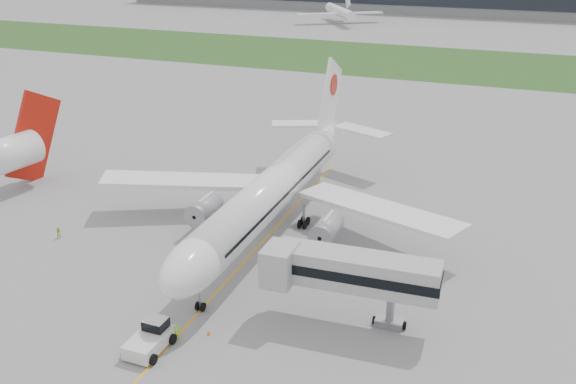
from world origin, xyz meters
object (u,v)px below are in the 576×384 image
at_px(ground_crew_near, 176,332).
at_px(jet_bridge, 345,271).
at_px(pushback_tug, 151,337).
at_px(neighbor_aircraft, 7,153).
at_px(airliner, 274,188).

bearing_deg(ground_crew_near, jet_bridge, 178.86).
xyz_separation_m(pushback_tug, jet_bridge, (15.27, 10.18, 4.54)).
xyz_separation_m(ground_crew_near, neighbor_aircraft, (-40.54, 23.37, 4.95)).
distance_m(airliner, jet_bridge, 21.83).
distance_m(airliner, neighbor_aircraft, 40.38).
distance_m(ground_crew_near, neighbor_aircraft, 47.06).
xyz_separation_m(airliner, jet_bridge, (14.00, -16.75, 0.02)).
bearing_deg(airliner, ground_crew_near, -89.56).
relative_size(jet_bridge, ground_crew_near, 10.63).
bearing_deg(pushback_tug, airliner, 88.31).
distance_m(airliner, pushback_tug, 27.34).
bearing_deg(airliner, jet_bridge, -50.12).
xyz_separation_m(airliner, pushback_tug, (-1.27, -26.94, -4.52)).
relative_size(pushback_tug, jet_bridge, 0.30).
bearing_deg(pushback_tug, ground_crew_near, 54.96).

